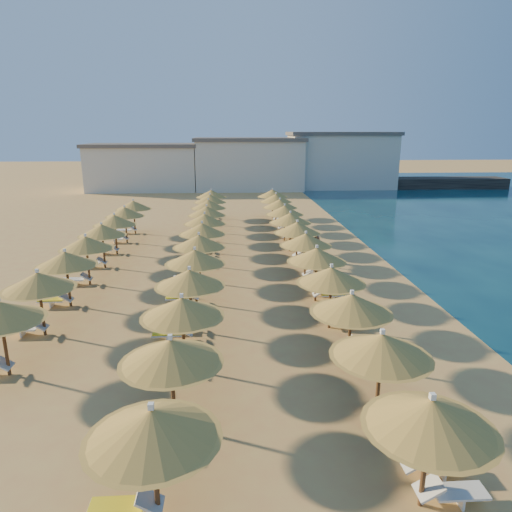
{
  "coord_description": "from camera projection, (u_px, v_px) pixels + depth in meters",
  "views": [
    {
      "loc": [
        -0.29,
        -21.38,
        8.33
      ],
      "look_at": [
        1.25,
        4.0,
        1.3
      ],
      "focal_mm": 32.0,
      "sensor_mm": 36.0,
      "label": 1
    }
  ],
  "objects": [
    {
      "name": "loungers",
      "position": [
        221.0,
        269.0,
        27.22
      ],
      "size": [
        15.14,
        36.49,
        0.66
      ],
      "color": "white",
      "rests_on": "ground"
    },
    {
      "name": "hotel_blocks",
      "position": [
        253.0,
        163.0,
        66.33
      ],
      "size": [
        44.39,
        9.84,
        8.1
      ],
      "color": "beige",
      "rests_on": "ground"
    },
    {
      "name": "parasol_row_inland",
      "position": [
        94.0,
        237.0,
        26.45
      ],
      "size": [
        2.96,
        25.83,
        2.9
      ],
      "color": "brown",
      "rests_on": "ground"
    },
    {
      "name": "ground",
      "position": [
        236.0,
        303.0,
        22.81
      ],
      "size": [
        220.0,
        220.0,
        0.0
      ],
      "primitive_type": "plane",
      "color": "tan",
      "rests_on": "ground"
    },
    {
      "name": "beachgoer_b",
      "position": [
        316.0,
        249.0,
        29.59
      ],
      "size": [
        0.74,
        0.91,
        1.76
      ],
      "primitive_type": "imported",
      "rotation": [
        0.0,
        0.0,
        -1.49
      ],
      "color": "tan",
      "rests_on": "ground"
    },
    {
      "name": "beachgoer_c",
      "position": [
        314.0,
        255.0,
        27.86
      ],
      "size": [
        1.09,
        1.15,
        1.91
      ],
      "primitive_type": "imported",
      "rotation": [
        0.0,
        0.0,
        -0.84
      ],
      "color": "tan",
      "rests_on": "ground"
    },
    {
      "name": "jetty",
      "position": [
        404.0,
        183.0,
        67.83
      ],
      "size": [
        30.09,
        4.75,
        1.5
      ],
      "primitive_type": "cube",
      "rotation": [
        0.0,
        0.0,
        -0.03
      ],
      "color": "black",
      "rests_on": "ground"
    },
    {
      "name": "parasol_row_east",
      "position": [
        301.0,
        234.0,
        27.16
      ],
      "size": [
        2.96,
        38.89,
        2.9
      ],
      "color": "brown",
      "rests_on": "ground"
    },
    {
      "name": "parasol_row_west",
      "position": [
        201.0,
        235.0,
        26.81
      ],
      "size": [
        2.96,
        38.89,
        2.9
      ],
      "color": "brown",
      "rests_on": "ground"
    }
  ]
}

